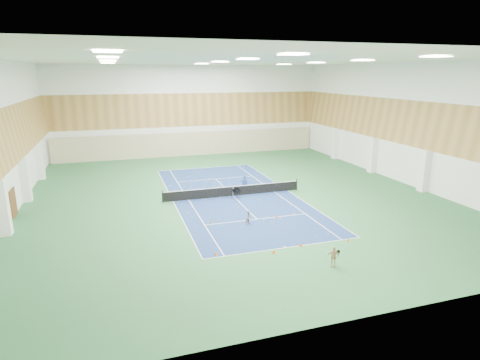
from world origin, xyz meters
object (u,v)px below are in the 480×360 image
at_px(coach, 244,184).
at_px(child_apron, 333,256).
at_px(tennis_net, 233,190).
at_px(ball_cart, 237,194).
at_px(child_court, 249,217).

xyz_separation_m(coach, child_apron, (0.27, -15.68, -0.25)).
xyz_separation_m(tennis_net, coach, (1.31, 0.64, 0.31)).
height_order(tennis_net, child_apron, child_apron).
xyz_separation_m(child_apron, ball_cart, (-1.50, 14.20, -0.16)).
bearing_deg(coach, tennis_net, 37.52).
height_order(child_court, child_apron, child_apron).
bearing_deg(ball_cart, child_court, -118.35).
distance_m(tennis_net, child_court, 7.19).
xyz_separation_m(child_court, ball_cart, (0.99, 6.29, -0.06)).
xyz_separation_m(coach, ball_cart, (-1.23, -1.48, -0.41)).
bearing_deg(coach, child_court, 85.61).
height_order(tennis_net, ball_cart, tennis_net).
relative_size(tennis_net, child_apron, 10.50).
height_order(coach, child_apron, coach).
distance_m(child_apron, ball_cart, 14.28).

